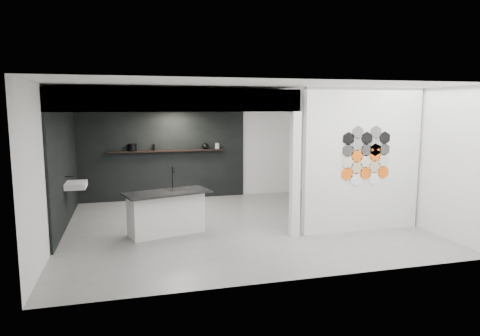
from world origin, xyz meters
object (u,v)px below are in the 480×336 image
(wall_basin, at_px, (76,185))
(glass_bowl, at_px, (217,147))
(kitchen_island, at_px, (166,212))
(kettle, at_px, (205,146))
(glass_vase, at_px, (217,146))
(utensil_cup, at_px, (135,149))
(bottle_dark, at_px, (154,147))
(stockpot, at_px, (132,147))
(partition_panel, at_px, (362,160))

(wall_basin, distance_m, glass_bowl, 4.00)
(kitchen_island, xyz_separation_m, kettle, (1.34, 3.12, 0.97))
(glass_vase, height_order, utensil_cup, glass_vase)
(kitchen_island, bearing_deg, bottle_dark, 74.44)
(glass_bowl, xyz_separation_m, utensil_cup, (-2.17, 0.00, 0.00))
(kitchen_island, xyz_separation_m, utensil_cup, (-0.50, 3.12, 0.93))
(kettle, bearing_deg, wall_basin, -141.41)
(wall_basin, relative_size, glass_vase, 3.81)
(kitchen_island, distance_m, stockpot, 3.32)
(wall_basin, distance_m, kitchen_island, 2.07)
(kitchen_island, relative_size, bottle_dark, 10.27)
(bottle_dark, relative_size, utensil_cup, 1.86)
(partition_panel, xyz_separation_m, wall_basin, (-5.46, 1.80, -0.55))
(wall_basin, height_order, glass_bowl, glass_bowl)
(wall_basin, relative_size, kettle, 3.23)
(kettle, relative_size, utensil_cup, 2.07)
(stockpot, bearing_deg, bottle_dark, 0.00)
(stockpot, bearing_deg, glass_bowl, 0.00)
(kitchen_island, distance_m, kettle, 3.53)
(partition_panel, relative_size, kettle, 15.06)
(bottle_dark, bearing_deg, partition_panel, -45.83)
(kettle, height_order, utensil_cup, kettle)
(kettle, relative_size, glass_vase, 1.18)
(glass_vase, bearing_deg, stockpot, 180.00)
(kettle, xyz_separation_m, glass_vase, (0.32, 0.00, -0.00))
(partition_panel, relative_size, stockpot, 12.66)
(partition_panel, distance_m, kettle, 4.55)
(kitchen_island, distance_m, utensil_cup, 3.30)
(glass_bowl, distance_m, utensil_cup, 2.17)
(kettle, height_order, bottle_dark, bottle_dark)
(wall_basin, bearing_deg, kettle, 33.97)
(kettle, bearing_deg, glass_vase, 4.62)
(utensil_cup, bearing_deg, kitchen_island, -80.91)
(kitchen_island, bearing_deg, wall_basin, 132.62)
(kettle, bearing_deg, partition_panel, -53.54)
(glass_vase, relative_size, utensil_cup, 1.75)
(wall_basin, bearing_deg, utensil_cup, 59.34)
(wall_basin, relative_size, glass_bowl, 4.86)
(partition_panel, height_order, glass_vase, partition_panel)
(glass_bowl, xyz_separation_m, bottle_dark, (-1.68, 0.00, 0.04))
(kitchen_island, bearing_deg, utensil_cup, 83.28)
(kettle, bearing_deg, kitchen_island, -108.61)
(stockpot, distance_m, glass_bowl, 2.22)
(partition_panel, xyz_separation_m, bottle_dark, (-3.75, 3.87, 0.00))
(partition_panel, xyz_separation_m, utensil_cup, (-4.24, 3.87, -0.03))
(wall_basin, bearing_deg, bottle_dark, 50.36)
(kettle, xyz_separation_m, bottle_dark, (-1.35, 0.00, 0.00))
(partition_panel, relative_size, glass_bowl, 22.69)
(wall_basin, xyz_separation_m, kitchen_island, (1.72, -1.06, -0.42))
(bottle_dark, bearing_deg, kitchen_island, -89.75)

